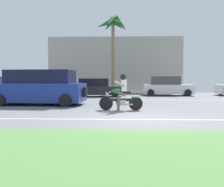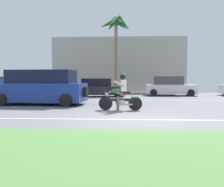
# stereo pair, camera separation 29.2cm
# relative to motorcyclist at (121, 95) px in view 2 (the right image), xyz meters

# --- Properties ---
(ground) EXTENTS (56.00, 30.00, 0.04)m
(ground) POSITION_rel_motorcyclist_xyz_m (0.60, 0.45, -0.70)
(ground) COLOR slate
(grass_median) EXTENTS (56.00, 3.80, 0.06)m
(grass_median) POSITION_rel_motorcyclist_xyz_m (0.60, -6.65, -0.65)
(grass_median) COLOR #548442
(grass_median) RESTS_ON ground
(lane_line_near) EXTENTS (50.40, 0.12, 0.01)m
(lane_line_near) POSITION_rel_motorcyclist_xyz_m (0.60, -2.62, -0.67)
(lane_line_near) COLOR silver
(lane_line_near) RESTS_ON ground
(lane_line_far) EXTENTS (50.40, 0.12, 0.01)m
(lane_line_far) POSITION_rel_motorcyclist_xyz_m (0.60, 5.60, -0.67)
(lane_line_far) COLOR yellow
(lane_line_far) RESTS_ON ground
(motorcyclist) EXTENTS (1.92, 0.63, 1.60)m
(motorcyclist) POSITION_rel_motorcyclist_xyz_m (0.00, 0.00, 0.00)
(motorcyclist) COLOR black
(motorcyclist) RESTS_ON ground
(suv_nearby) EXTENTS (5.02, 2.49, 1.86)m
(suv_nearby) POSITION_rel_motorcyclist_xyz_m (-4.34, 2.34, 0.23)
(suv_nearby) COLOR navy
(suv_nearby) RESTS_ON ground
(parked_car_0) EXTENTS (4.53, 2.05, 1.58)m
(parked_car_0) POSITION_rel_motorcyclist_xyz_m (-8.63, 9.45, 0.06)
(parked_car_0) COLOR beige
(parked_car_0) RESTS_ON ground
(parked_car_1) EXTENTS (4.00, 1.92, 1.42)m
(parked_car_1) POSITION_rel_motorcyclist_xyz_m (-1.98, 9.09, -0.01)
(parked_car_1) COLOR #232328
(parked_car_1) RESTS_ON ground
(parked_car_2) EXTENTS (4.22, 2.01, 1.61)m
(parked_car_2) POSITION_rel_motorcyclist_xyz_m (3.90, 10.68, 0.07)
(parked_car_2) COLOR white
(parked_car_2) RESTS_ON ground
(palm_tree_0) EXTENTS (3.01, 2.94, 7.07)m
(palm_tree_0) POSITION_rel_motorcyclist_xyz_m (-0.71, 11.99, 5.23)
(palm_tree_0) COLOR #846B4C
(palm_tree_0) RESTS_ON ground
(motorcyclist_distant) EXTENTS (1.61, 0.53, 1.35)m
(motorcyclist_distant) POSITION_rel_motorcyclist_xyz_m (-7.90, 5.06, -0.11)
(motorcyclist_distant) COLOR black
(motorcyclist_distant) RESTS_ON ground
(building_far) EXTENTS (14.46, 4.00, 5.91)m
(building_far) POSITION_rel_motorcyclist_xyz_m (-0.66, 18.45, 2.28)
(building_far) COLOR #A8A399
(building_far) RESTS_ON ground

